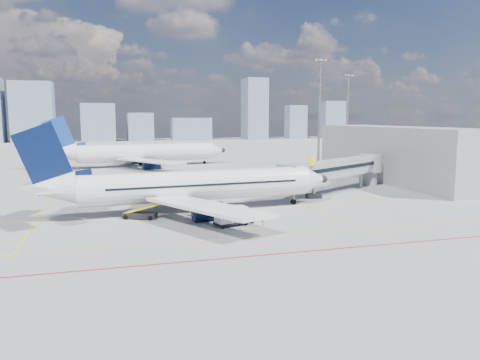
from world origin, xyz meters
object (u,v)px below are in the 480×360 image
object	(u,v)px
cargo_dolly	(231,215)
belt_loader	(141,214)
second_aircraft	(140,153)
baggage_tug	(242,217)
ramp_worker	(263,218)
main_aircraft	(186,187)

from	to	relation	value
cargo_dolly	belt_loader	size ratio (longest dim) A/B	0.73
second_aircraft	baggage_tug	size ratio (longest dim) A/B	18.37
baggage_tug	belt_loader	world-z (taller)	belt_loader
second_aircraft	ramp_worker	bearing A→B (deg)	-90.84
main_aircraft	belt_loader	bearing A→B (deg)	-161.44
cargo_dolly	belt_loader	distance (m)	11.16
main_aircraft	second_aircraft	bearing A→B (deg)	87.90
main_aircraft	baggage_tug	world-z (taller)	main_aircraft
main_aircraft	ramp_worker	distance (m)	12.09
ramp_worker	cargo_dolly	bearing A→B (deg)	82.97
belt_loader	cargo_dolly	bearing A→B (deg)	-9.73
main_aircraft	second_aircraft	distance (m)	56.66
second_aircraft	ramp_worker	world-z (taller)	second_aircraft
belt_loader	ramp_worker	world-z (taller)	belt_loader
baggage_tug	ramp_worker	size ratio (longest dim) A/B	1.39
belt_loader	ramp_worker	xyz separation A→B (m)	(12.51, -7.40, 0.26)
second_aircraft	cargo_dolly	xyz separation A→B (m)	(5.02, -65.22, -2.09)
main_aircraft	ramp_worker	world-z (taller)	main_aircraft
ramp_worker	belt_loader	bearing A→B (deg)	71.78
ramp_worker	main_aircraft	bearing A→B (deg)	47.19
main_aircraft	belt_loader	size ratio (longest dim) A/B	7.14
baggage_tug	belt_loader	distance (m)	12.05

